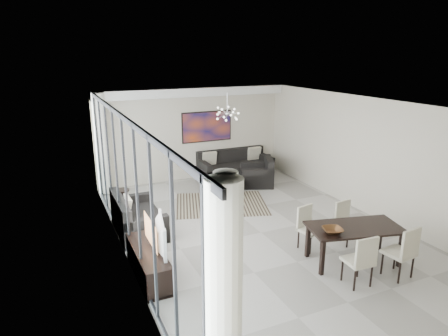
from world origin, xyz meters
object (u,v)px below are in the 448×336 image
coffee_table (228,186)px  dining_table (354,231)px  tv_console (148,263)px  television (157,235)px  sofa_main (235,168)px

coffee_table → dining_table: dining_table is taller
dining_table → coffee_table: bearing=96.4°
tv_console → television: size_ratio=1.65×
coffee_table → tv_console: (-3.22, -3.53, 0.08)m
sofa_main → dining_table: (-0.32, -5.93, 0.36)m
dining_table → sofa_main: bearing=86.9°
coffee_table → sofa_main: 1.53m
sofa_main → television: 6.27m
television → dining_table: (3.58, -1.05, -0.17)m
tv_console → dining_table: size_ratio=0.87×
dining_table → tv_console: bearing=163.3°
dining_table → television: bearing=163.7°
television → coffee_table: bearing=-29.2°
coffee_table → television: size_ratio=0.93×
coffee_table → television: television is taller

